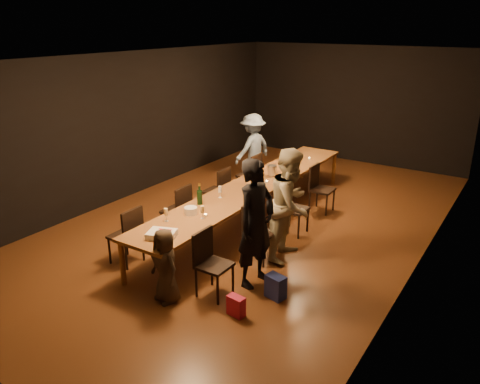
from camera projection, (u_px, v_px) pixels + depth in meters
The scene contains 30 objects.
ground at pixel (253, 222), 8.81m from camera, with size 10.00×10.00×0.00m, color #4B2D12.
room_shell at pixel (254, 112), 8.10m from camera, with size 6.04×10.04×3.02m.
table at pixel (254, 187), 8.57m from camera, with size 0.90×6.00×0.75m.
chair_right_0 at pixel (214, 265), 6.33m from camera, with size 0.42×0.42×0.93m, color black, non-canonical shape.
chair_right_1 at pixel (260, 233), 7.27m from camera, with size 0.42×0.42×0.93m, color black, non-canonical shape.
chair_right_2 at pixel (295, 208), 8.22m from camera, with size 0.42×0.42×0.93m, color black, non-canonical shape.
chair_right_3 at pixel (322, 189), 9.16m from camera, with size 0.42×0.42×0.93m, color black, non-canonical shape.
chair_left_0 at pixel (125, 235), 7.20m from camera, with size 0.42×0.42×0.93m, color black, non-canonical shape.
chair_left_1 at pixel (176, 210), 8.14m from camera, with size 0.42×0.42×0.93m, color black, non-canonical shape.
chair_left_2 at pixel (216, 190), 9.09m from camera, with size 0.42×0.42×0.93m, color black, non-canonical shape.
chair_left_3 at pixel (249, 174), 10.03m from camera, with size 0.42×0.42×0.93m, color black, non-canonical shape.
woman_birthday at pixel (256, 223), 6.47m from camera, with size 0.68×0.44×1.86m, color black.
woman_tan at pixel (291, 204), 7.25m from camera, with size 0.87×0.68×1.78m, color #B9AF8B.
man_blue at pixel (253, 148), 10.82m from camera, with size 1.03×0.59×1.59m, color #7E9DC3.
child at pixel (165, 266), 6.19m from camera, with size 0.51×0.33×1.04m, color #3E3123.
gift_bag_red at pixel (236, 306), 5.98m from camera, with size 0.23×0.13×0.27m, color #CD1E45.
gift_bag_blue at pixel (276, 287), 6.36m from camera, with size 0.27×0.18×0.33m, color #23369B.
birthday_cake at pixel (162, 234), 6.46m from camera, with size 0.46×0.41×0.09m.
plate_stack at pixel (191, 211), 7.23m from camera, with size 0.20×0.20×0.11m, color white.
champagne_bottle at pixel (200, 194), 7.58m from camera, with size 0.08×0.08×0.36m, color black, non-canonical shape.
ice_bucket at pixel (272, 170), 9.04m from camera, with size 0.18×0.18×0.20m, color silver.
wineglass_0 at pixel (166, 215), 6.95m from camera, with size 0.06×0.06×0.21m, color beige, non-canonical shape.
wineglass_1 at pixel (202, 212), 7.05m from camera, with size 0.06×0.06×0.21m, color beige, non-canonical shape.
wineglass_2 at pixel (220, 192), 7.88m from camera, with size 0.06×0.06×0.21m, color silver, non-canonical shape.
wineglass_3 at pixel (258, 186), 8.14m from camera, with size 0.06×0.06×0.21m, color beige, non-canonical shape.
wineglass_4 at pixel (248, 176), 8.69m from camera, with size 0.06×0.06×0.21m, color silver, non-canonical shape.
wineglass_5 at pixel (289, 166), 9.31m from camera, with size 0.06×0.06×0.21m, color silver, non-canonical shape.
tealight_near at pixel (206, 215), 7.17m from camera, with size 0.05×0.05×0.03m, color #B2B7B2.
tealight_mid at pixel (267, 182), 8.65m from camera, with size 0.05×0.05×0.03m, color #B2B7B2.
tealight_far at pixel (309, 159), 10.09m from camera, with size 0.05×0.05×0.03m, color #B2B7B2.
Camera 1 is at (4.20, -6.90, 3.58)m, focal length 35.00 mm.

